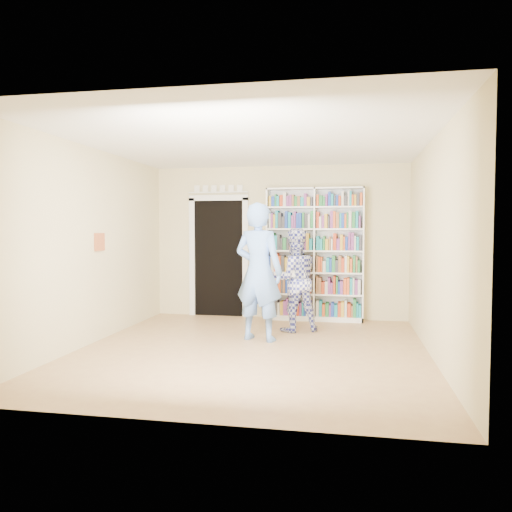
% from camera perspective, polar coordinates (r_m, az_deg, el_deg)
% --- Properties ---
extents(floor, '(5.00, 5.00, 0.00)m').
position_cam_1_polar(floor, '(6.62, -0.49, -10.72)').
color(floor, '#A0724D').
rests_on(floor, ground).
extents(ceiling, '(5.00, 5.00, 0.00)m').
position_cam_1_polar(ceiling, '(6.53, -0.50, 12.97)').
color(ceiling, white).
rests_on(ceiling, wall_back).
extents(wall_back, '(4.50, 0.00, 4.50)m').
position_cam_1_polar(wall_back, '(8.90, 2.61, 1.58)').
color(wall_back, beige).
rests_on(wall_back, floor).
extents(wall_left, '(0.00, 5.00, 5.00)m').
position_cam_1_polar(wall_left, '(7.21, -18.32, 1.10)').
color(wall_left, beige).
rests_on(wall_left, floor).
extents(wall_right, '(0.00, 5.00, 5.00)m').
position_cam_1_polar(wall_right, '(6.39, 19.71, 0.86)').
color(wall_right, beige).
rests_on(wall_right, floor).
extents(bookshelf, '(1.67, 0.31, 2.29)m').
position_cam_1_polar(bookshelf, '(8.68, 6.72, 0.26)').
color(bookshelf, white).
rests_on(bookshelf, floor).
extents(doorway, '(1.10, 0.08, 2.43)m').
position_cam_1_polar(doorway, '(9.10, -4.28, 0.54)').
color(doorway, black).
rests_on(doorway, floor).
extents(wall_art, '(0.03, 0.25, 0.25)m').
position_cam_1_polar(wall_art, '(7.38, -17.44, 1.55)').
color(wall_art, maroon).
rests_on(wall_art, wall_left).
extents(man_blue, '(0.81, 0.64, 1.95)m').
position_cam_1_polar(man_blue, '(7.06, 0.31, -1.82)').
color(man_blue, '#6490DF').
rests_on(man_blue, floor).
extents(man_plaid, '(0.95, 0.86, 1.59)m').
position_cam_1_polar(man_plaid, '(7.74, 4.38, -2.76)').
color(man_plaid, navy).
rests_on(man_plaid, floor).
extents(paper_sheet, '(0.20, 0.08, 0.30)m').
position_cam_1_polar(paper_sheet, '(7.53, 4.87, -1.29)').
color(paper_sheet, white).
rests_on(paper_sheet, man_plaid).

